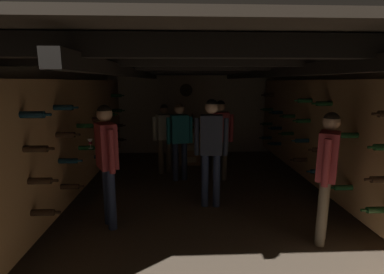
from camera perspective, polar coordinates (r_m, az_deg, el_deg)
ground_plane at (r=5.21m, az=1.57°, el=-11.76°), size 8.40×8.40×0.00m
room_shell at (r=5.11m, az=1.45°, el=4.39°), size 4.72×6.52×2.41m
wine_crate_stack at (r=7.01m, az=-0.47°, el=-1.87°), size 0.52×0.35×0.90m
display_bottle at (r=6.97m, az=0.04°, el=2.96°), size 0.08×0.08×0.35m
person_host_center at (r=4.50m, az=3.88°, el=-1.07°), size 0.54×0.25×1.76m
person_guest_near_left at (r=4.03m, az=-16.73°, el=-3.37°), size 0.43×0.48×1.72m
person_guest_far_left at (r=6.29m, az=-5.54°, el=0.92°), size 0.50×0.42×1.54m
person_guest_near_right at (r=3.86m, az=25.49°, el=-5.23°), size 0.37×0.47×1.67m
person_guest_far_right at (r=5.78m, az=5.66°, el=0.86°), size 0.54×0.32×1.66m
person_guest_rear_center at (r=5.75m, az=-2.49°, el=0.41°), size 0.53×0.38×1.59m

